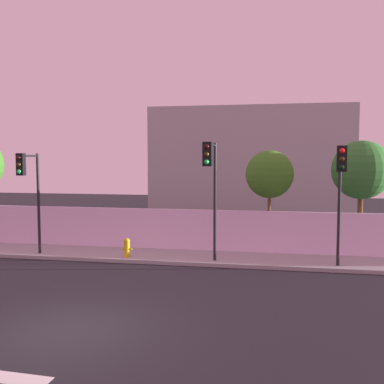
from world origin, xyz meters
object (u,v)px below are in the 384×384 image
Objects in this scene: roadside_tree_midleft at (270,174)px; roadside_tree_midright at (361,170)px; fire_hydrant at (127,247)px; traffic_light_center at (29,181)px; traffic_light_right at (341,180)px; traffic_light_left at (211,176)px.

roadside_tree_midright is (3.96, 0.00, 0.21)m from roadside_tree_midleft.
traffic_light_center is at bearing -172.51° from fire_hydrant.
roadside_tree_midright reaches higher than traffic_light_right.
roadside_tree_midleft reaches higher than traffic_light_center.
roadside_tree_midright is at bearing 31.01° from traffic_light_left.
traffic_light_right reaches higher than roadside_tree_midleft.
traffic_light_center is 14.24m from roadside_tree_midright.
traffic_light_right is at bearing -1.07° from traffic_light_center.
traffic_light_left reaches higher than roadside_tree_midleft.
roadside_tree_midleft is (2.17, 3.68, -0.07)m from traffic_light_left.
roadside_tree_midleft is at bearing 59.53° from traffic_light_left.
roadside_tree_midright is (9.72, 3.08, 3.14)m from fire_hydrant.
traffic_light_right is at bearing -5.25° from fire_hydrant.
traffic_light_center is 0.86× the size of roadside_tree_midright.
traffic_light_center is 5.40× the size of fire_hydrant.
fire_hydrant is 7.16m from roadside_tree_midleft.
traffic_light_center is 12.36m from traffic_light_right.
roadside_tree_midleft reaches higher than fire_hydrant.
roadside_tree_midright is at bearing 17.58° from fire_hydrant.
traffic_light_left is 1.04× the size of traffic_light_right.
traffic_light_right is 0.90× the size of roadside_tree_midright.
fire_hydrant is (-8.31, 0.76, -2.90)m from traffic_light_right.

